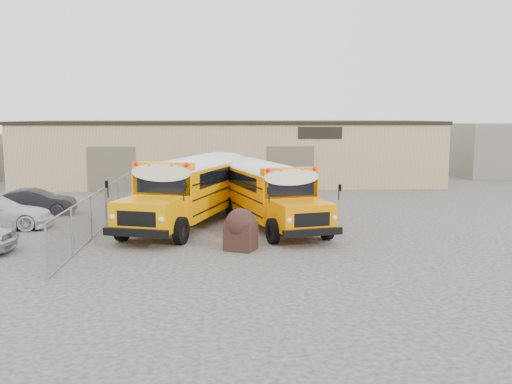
{
  "coord_description": "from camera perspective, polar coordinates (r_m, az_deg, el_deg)",
  "views": [
    {
      "loc": [
        -0.57,
        -23.37,
        5.01
      ],
      "look_at": [
        0.91,
        2.22,
        1.6
      ],
      "focal_mm": 40.0,
      "sensor_mm": 36.0,
      "label": 1
    }
  ],
  "objects": [
    {
      "name": "school_bus_right",
      "position": [
        32.38,
        -2.45,
        1.69
      ],
      "size": [
        4.87,
        10.28,
        2.92
      ],
      "color": "orange",
      "rests_on": "ground"
    },
    {
      "name": "school_bus_left",
      "position": [
        33.13,
        -2.44,
        2.06
      ],
      "size": [
        5.79,
        11.07,
        3.16
      ],
      "color": "#FFA000",
      "rests_on": "ground"
    },
    {
      "name": "chainlink_fence",
      "position": [
        27.24,
        -14.78,
        -1.35
      ],
      "size": [
        0.07,
        18.07,
        1.81
      ],
      "color": "gray",
      "rests_on": "ground"
    },
    {
      "name": "warehouse",
      "position": [
        43.45,
        -2.57,
        4.09
      ],
      "size": [
        30.2,
        10.2,
        4.67
      ],
      "color": "#CCB67E",
      "rests_on": "ground"
    },
    {
      "name": "car_dark",
      "position": [
        31.21,
        -21.24,
        -0.94
      ],
      "size": [
        4.2,
        1.9,
        1.34
      ],
      "primitive_type": "imported",
      "rotation": [
        0.0,
        0.0,
        1.69
      ],
      "color": "black",
      "rests_on": "ground"
    },
    {
      "name": "ground",
      "position": [
        23.91,
        -1.88,
        -4.52
      ],
      "size": [
        120.0,
        120.0,
        0.0
      ],
      "primitive_type": "plane",
      "color": "#32302E",
      "rests_on": "ground"
    },
    {
      "name": "distant_building_right",
      "position": [
        53.44,
        24.12,
        3.91
      ],
      "size": [
        10.0,
        8.0,
        4.4
      ],
      "primitive_type": "cube",
      "color": "gray",
      "rests_on": "ground"
    },
    {
      "name": "tarp_bundle",
      "position": [
        21.47,
        -1.55,
        -3.69
      ],
      "size": [
        1.36,
        1.31,
        1.59
      ],
      "color": "black",
      "rests_on": "ground"
    }
  ]
}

